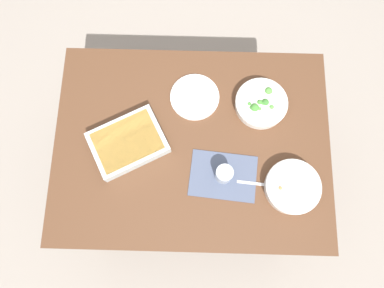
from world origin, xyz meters
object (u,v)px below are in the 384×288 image
(spoon_by_stew, at_px, (264,185))
(drink_cup, at_px, (224,174))
(stew_bowl, at_px, (292,187))
(broccoli_bowl, at_px, (261,103))
(baking_dish, at_px, (128,143))
(side_plate, at_px, (195,97))

(spoon_by_stew, bearing_deg, drink_cup, -11.05)
(spoon_by_stew, bearing_deg, stew_bowl, 174.75)
(spoon_by_stew, bearing_deg, broccoli_bowl, -88.75)
(stew_bowl, bearing_deg, baking_dish, -13.85)
(stew_bowl, height_order, side_plate, stew_bowl)
(broccoli_bowl, xyz_separation_m, baking_dish, (0.57, 0.19, 0.00))
(drink_cup, height_order, side_plate, drink_cup)
(stew_bowl, relative_size, broccoli_bowl, 1.00)
(broccoli_bowl, relative_size, drink_cup, 2.71)
(drink_cup, bearing_deg, broccoli_bowl, -116.90)
(side_plate, bearing_deg, drink_cup, 110.08)
(baking_dish, height_order, spoon_by_stew, baking_dish)
(drink_cup, bearing_deg, spoon_by_stew, 168.95)
(stew_bowl, xyz_separation_m, drink_cup, (0.28, -0.04, 0.01))
(stew_bowl, distance_m, spoon_by_stew, 0.12)
(spoon_by_stew, bearing_deg, side_plate, -52.22)
(stew_bowl, height_order, drink_cup, drink_cup)
(baking_dish, bearing_deg, spoon_by_stew, 164.54)
(stew_bowl, height_order, broccoli_bowl, broccoli_bowl)
(broccoli_bowl, relative_size, spoon_by_stew, 1.31)
(drink_cup, bearing_deg, baking_dish, -17.25)
(baking_dish, relative_size, drink_cup, 4.33)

